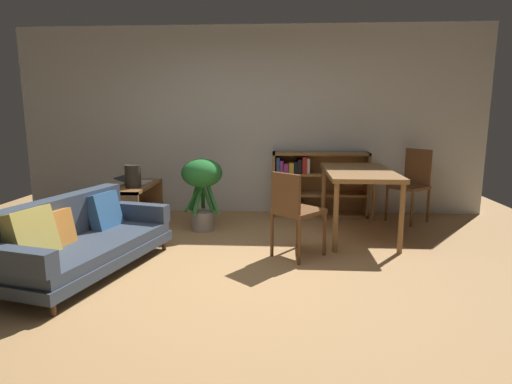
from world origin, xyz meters
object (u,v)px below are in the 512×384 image
open_laptop (135,181)px  bookshelf (312,184)px  potted_floor_plant (202,182)px  media_console (138,207)px  dining_table (358,177)px  dining_chair_far (294,209)px  desk_speaker (133,176)px  fabric_couch (77,239)px  dining_chair_near (412,181)px

open_laptop → bookshelf: 2.47m
potted_floor_plant → media_console: bearing=176.3°
dining_table → dining_chair_far: size_ratio=1.65×
desk_speaker → potted_floor_plant: size_ratio=0.30×
media_console → desk_speaker: (0.03, -0.20, 0.43)m
fabric_couch → dining_chair_near: size_ratio=1.94×
open_laptop → desk_speaker: 0.37m
potted_floor_plant → bookshelf: size_ratio=0.67×
fabric_couch → desk_speaker: (0.07, 1.36, 0.39)m
fabric_couch → media_console: size_ratio=1.87×
potted_floor_plant → bookshelf: (1.43, 0.92, -0.16)m
fabric_couch → open_laptop: fabric_couch is taller
fabric_couch → desk_speaker: bearing=87.1°
potted_floor_plant → open_laptop: bearing=168.0°
fabric_couch → potted_floor_plant: (0.90, 1.50, 0.30)m
dining_table → dining_chair_far: 1.20m
potted_floor_plant → bookshelf: bookshelf is taller
potted_floor_plant → dining_chair_far: potted_floor_plant is taller
desk_speaker → bookshelf: 2.51m
potted_floor_plant → dining_table: (1.92, -0.09, 0.10)m
open_laptop → dining_chair_near: dining_chair_near is taller
dining_table → dining_chair_near: (0.86, 0.74, -0.17)m
fabric_couch → open_laptop: 1.72m
fabric_couch → dining_chair_near: dining_chair_near is taller
open_laptop → dining_chair_near: size_ratio=0.44×
media_console → bookshelf: bearing=20.7°
dining_chair_near → bookshelf: size_ratio=0.72×
media_console → potted_floor_plant: (0.86, -0.06, 0.34)m
open_laptop → dining_chair_far: size_ratio=0.49×
fabric_couch → media_console: (0.04, 1.56, -0.05)m
media_console → dining_table: (2.78, -0.15, 0.44)m
dining_chair_far → dining_chair_near: bearing=44.6°
open_laptop → desk_speaker: size_ratio=1.57×
dining_chair_far → media_console: bearing=152.6°
fabric_couch → dining_table: 3.18m
media_console → dining_chair_far: (1.99, -1.03, 0.24)m
bookshelf → media_console: bearing=-159.3°
media_console → dining_chair_near: bearing=9.3°
potted_floor_plant → fabric_couch: bearing=-120.9°
open_laptop → dining_table: 2.86m
media_console → dining_chair_near: (3.64, 0.59, 0.28)m
media_console → dining_table: bearing=-3.0°
media_console → potted_floor_plant: size_ratio=1.12×
bookshelf → open_laptop: bearing=-162.9°
desk_speaker → dining_chair_near: bearing=12.3°
dining_chair_far → bookshelf: 1.93m
dining_chair_near → dining_chair_far: size_ratio=1.11×
dining_chair_near → dining_table: bearing=-139.3°
media_console → dining_chair_near: dining_chair_near is taller
fabric_couch → desk_speaker: size_ratio=6.92×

